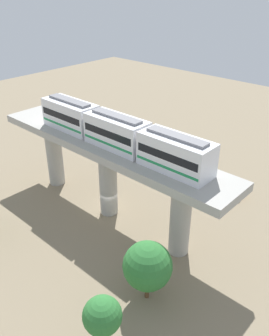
{
  "coord_description": "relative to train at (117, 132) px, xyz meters",
  "views": [
    {
      "loc": [
        21.99,
        23.84,
        23.08
      ],
      "look_at": [
        -2.5,
        1.49,
        5.05
      ],
      "focal_mm": 38.06,
      "sensor_mm": 36.0,
      "label": 1
    }
  ],
  "objects": [
    {
      "name": "train",
      "position": [
        0.0,
        0.0,
        0.0
      ],
      "size": [
        2.64,
        20.5,
        3.24
      ],
      "color": "white",
      "rests_on": "viaduct"
    },
    {
      "name": "viaduct",
      "position": [
        0.0,
        -1.49,
        -3.64
      ],
      "size": [
        5.2,
        28.85,
        8.41
      ],
      "color": "#A8A59E",
      "rests_on": "ground"
    },
    {
      "name": "parked_car_orange",
      "position": [
        -12.15,
        5.76,
        -9.2
      ],
      "size": [
        2.61,
        4.48,
        1.76
      ],
      "rotation": [
        0.0,
        0.0,
        0.2
      ],
      "color": "orange",
      "rests_on": "ground"
    },
    {
      "name": "tree_mid_lot",
      "position": [
        11.68,
        10.08,
        -6.6
      ],
      "size": [
        2.68,
        2.68,
        4.73
      ],
      "color": "brown",
      "rests_on": "ground"
    },
    {
      "name": "tree_near_viaduct",
      "position": [
        6.19,
        9.29,
        -6.6
      ],
      "size": [
        3.91,
        3.91,
        5.31
      ],
      "color": "brown",
      "rests_on": "ground"
    },
    {
      "name": "ground_plane",
      "position": [
        0.0,
        -1.49,
        -9.94
      ],
      "size": [
        120.0,
        120.0,
        0.0
      ],
      "primitive_type": "plane",
      "color": "#84755B"
    },
    {
      "name": "parked_car_red",
      "position": [
        -12.32,
        -11.39,
        -9.2
      ],
      "size": [
        2.13,
        4.33,
        1.76
      ],
      "rotation": [
        0.0,
        0.0,
        -0.08
      ],
      "color": "red",
      "rests_on": "ground"
    }
  ]
}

